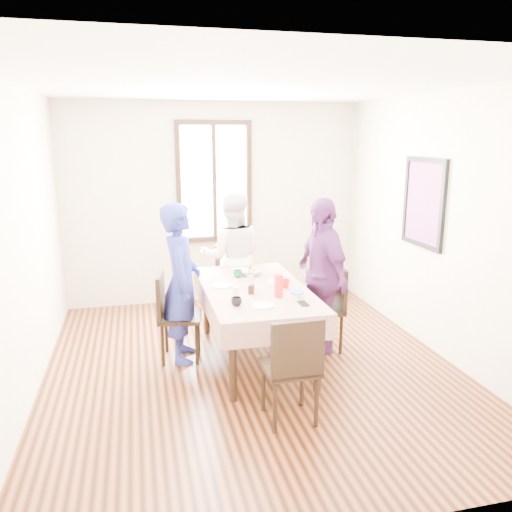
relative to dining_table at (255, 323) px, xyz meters
name	(u,v)px	position (x,y,z in m)	size (l,w,h in m)	color
ground	(251,366)	(-0.08, -0.20, -0.38)	(4.50, 4.50, 0.00)	black
back_wall	(214,204)	(-0.08, 2.05, 0.98)	(4.00, 4.00, 0.00)	beige
right_wall	(440,226)	(1.92, -0.20, 0.98)	(4.50, 4.50, 0.00)	beige
window_frame	(214,182)	(-0.08, 2.03, 1.27)	(1.02, 0.06, 1.62)	black
window_pane	(214,182)	(-0.08, 2.04, 1.27)	(0.90, 0.02, 1.50)	white
art_poster	(424,203)	(1.90, 0.10, 1.18)	(0.04, 0.76, 0.96)	red
dining_table	(255,323)	(0.00, 0.00, 0.00)	(0.89, 1.75, 0.75)	black
tablecloth	(255,288)	(0.00, 0.00, 0.38)	(1.01, 1.87, 0.01)	#530900
chair_left	(180,317)	(-0.74, 0.16, 0.08)	(0.42, 0.42, 0.91)	black
chair_right	(322,309)	(0.74, 0.05, 0.08)	(0.42, 0.42, 0.91)	black
chair_far	(233,284)	(0.00, 1.20, 0.08)	(0.42, 0.42, 0.91)	black
chair_near	(290,367)	(0.00, -1.20, 0.08)	(0.42, 0.42, 0.91)	black
person_left	(181,283)	(-0.72, 0.16, 0.44)	(0.59, 0.39, 1.62)	navy
person_far	(233,257)	(0.00, 1.18, 0.42)	(0.78, 0.61, 1.60)	white
person_right	(321,276)	(0.72, 0.05, 0.45)	(0.97, 0.40, 1.65)	#5E2966
mug_black	(236,302)	(-0.29, -0.51, 0.43)	(0.10, 0.10, 0.08)	black
mug_flag	(285,284)	(0.30, -0.08, 0.43)	(0.09, 0.09, 0.09)	red
mug_green	(238,274)	(-0.09, 0.42, 0.42)	(0.10, 0.10, 0.08)	#0C7226
serving_bowl	(251,272)	(0.06, 0.48, 0.42)	(0.24, 0.24, 0.06)	white
juice_carton	(279,286)	(0.15, -0.35, 0.50)	(0.07, 0.07, 0.22)	red
butter_tub	(297,296)	(0.30, -0.46, 0.42)	(0.12, 0.12, 0.06)	white
jam_jar	(251,289)	(-0.08, -0.20, 0.43)	(0.06, 0.06, 0.09)	black
drinking_glass	(236,292)	(-0.25, -0.25, 0.44)	(0.07, 0.07, 0.10)	silver
smartphone	(303,304)	(0.31, -0.61, 0.39)	(0.07, 0.15, 0.01)	black
flower_vase	(251,281)	(-0.04, 0.03, 0.45)	(0.06, 0.06, 0.12)	silver
plate_left	(223,286)	(-0.31, 0.12, 0.39)	(0.20, 0.20, 0.01)	white
plate_right	(277,282)	(0.27, 0.13, 0.39)	(0.20, 0.20, 0.01)	white
plate_far	(240,270)	(-0.01, 0.70, 0.39)	(0.20, 0.20, 0.01)	white
plate_near	(263,305)	(-0.06, -0.58, 0.39)	(0.20, 0.20, 0.01)	white
butter_lid	(297,292)	(0.30, -0.46, 0.45)	(0.12, 0.12, 0.01)	blue
flower_bunch	(251,271)	(-0.04, 0.03, 0.56)	(0.09, 0.09, 0.10)	yellow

